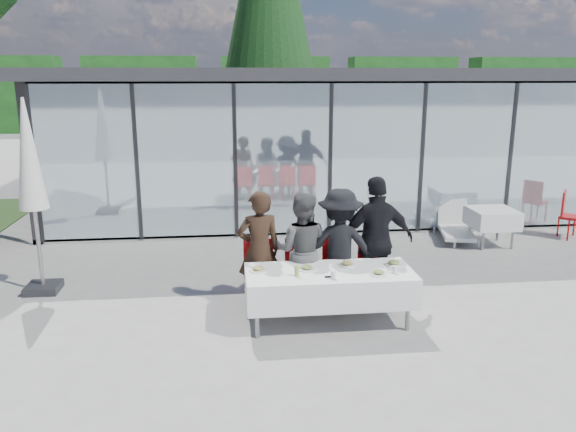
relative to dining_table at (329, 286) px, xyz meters
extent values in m
plane|color=gray|center=(-0.25, 0.24, -0.54)|extent=(90.00, 90.00, 0.00)
cube|color=gray|center=(1.75, 8.24, -0.49)|extent=(14.00, 8.00, 0.10)
cube|color=black|center=(1.75, 12.14, 1.06)|extent=(14.00, 0.20, 3.20)
cube|color=black|center=(-5.15, 8.24, 1.06)|extent=(0.20, 8.00, 3.20)
cube|color=black|center=(8.65, 8.24, 1.06)|extent=(0.20, 8.00, 3.20)
cube|color=silver|center=(1.75, 4.27, 1.06)|extent=(13.60, 0.06, 3.10)
cube|color=#2D2D30|center=(1.75, 7.84, 2.78)|extent=(14.80, 8.80, 0.24)
cube|color=#262628|center=(-5.05, 4.27, 1.06)|extent=(0.08, 0.10, 3.10)
cube|color=#262628|center=(-3.11, 4.27, 1.06)|extent=(0.08, 0.10, 3.10)
cube|color=#262628|center=(-1.16, 4.27, 1.06)|extent=(0.08, 0.10, 3.10)
cube|color=#262628|center=(0.78, 4.27, 1.06)|extent=(0.08, 0.10, 3.10)
cube|color=#262628|center=(2.72, 4.27, 1.06)|extent=(0.08, 0.10, 3.10)
cube|color=#262628|center=(4.66, 4.27, 1.06)|extent=(0.08, 0.10, 3.10)
cube|color=#B90C0D|center=(-0.75, 6.74, -0.09)|extent=(0.45, 0.45, 0.90)
cube|color=#B90C0D|center=(0.75, 7.24, -0.09)|extent=(0.45, 0.45, 0.90)
cube|color=#B90C0D|center=(3.25, 6.74, -0.09)|extent=(0.45, 0.45, 0.90)
cube|color=#B90C0D|center=(5.25, 7.44, -0.09)|extent=(0.45, 0.45, 0.90)
cube|color=#133E15|center=(-14.25, 28.24, 1.66)|extent=(6.50, 2.00, 4.40)
cube|color=#133E15|center=(-6.25, 28.24, 1.66)|extent=(6.50, 2.00, 4.40)
cube|color=#133E15|center=(1.75, 28.24, 1.66)|extent=(6.50, 2.00, 4.40)
cube|color=#133E15|center=(9.75, 28.24, 1.66)|extent=(6.50, 2.00, 4.40)
cube|color=#133E15|center=(17.75, 28.24, 1.66)|extent=(6.50, 2.00, 4.40)
cube|color=white|center=(0.00, 0.00, 0.00)|extent=(2.26, 0.96, 0.42)
cylinder|color=gray|center=(-1.00, -0.35, -0.18)|extent=(0.06, 0.06, 0.71)
cylinder|color=gray|center=(1.00, -0.35, -0.18)|extent=(0.06, 0.06, 0.71)
cylinder|color=gray|center=(-1.00, 0.35, -0.18)|extent=(0.06, 0.06, 0.71)
cylinder|color=gray|center=(1.00, 0.35, -0.18)|extent=(0.06, 0.06, 0.71)
imported|color=#2F1F15|center=(-0.91, 0.65, 0.33)|extent=(0.73, 0.73, 1.74)
cube|color=#B90C0D|center=(-0.91, 0.66, -0.09)|extent=(0.44, 0.44, 0.05)
cube|color=#B90C0D|center=(-0.91, 0.86, 0.16)|extent=(0.44, 0.04, 0.55)
cylinder|color=#B90C0D|center=(-1.09, 0.48, -0.32)|extent=(0.04, 0.04, 0.43)
cylinder|color=#B90C0D|center=(-0.73, 0.48, -0.32)|extent=(0.04, 0.04, 0.43)
cylinder|color=#B90C0D|center=(-1.09, 0.84, -0.32)|extent=(0.04, 0.04, 0.43)
cylinder|color=#B90C0D|center=(-0.73, 0.84, -0.32)|extent=(0.04, 0.04, 0.43)
imported|color=#555555|center=(-0.30, 0.65, 0.31)|extent=(1.02, 1.02, 1.70)
cube|color=#B90C0D|center=(-0.30, 0.66, -0.09)|extent=(0.44, 0.44, 0.05)
cube|color=#B90C0D|center=(-0.30, 0.86, 0.16)|extent=(0.44, 0.04, 0.55)
cylinder|color=#B90C0D|center=(-0.48, 0.48, -0.32)|extent=(0.04, 0.04, 0.43)
cylinder|color=#B90C0D|center=(-0.12, 0.48, -0.32)|extent=(0.04, 0.04, 0.43)
cylinder|color=#B90C0D|center=(-0.48, 0.84, -0.32)|extent=(0.04, 0.04, 0.43)
cylinder|color=#B90C0D|center=(-0.12, 0.84, -0.32)|extent=(0.04, 0.04, 0.43)
imported|color=black|center=(0.26, 0.65, 0.33)|extent=(1.32, 1.32, 1.74)
cube|color=#B90C0D|center=(0.26, 0.66, -0.09)|extent=(0.44, 0.44, 0.05)
cube|color=#B90C0D|center=(0.26, 0.86, 0.16)|extent=(0.44, 0.04, 0.55)
cylinder|color=#B90C0D|center=(0.08, 0.48, -0.32)|extent=(0.04, 0.04, 0.43)
cylinder|color=#B90C0D|center=(0.44, 0.48, -0.32)|extent=(0.04, 0.04, 0.43)
cylinder|color=#B90C0D|center=(0.08, 0.84, -0.32)|extent=(0.04, 0.04, 0.43)
cylinder|color=#B90C0D|center=(0.44, 0.84, -0.32)|extent=(0.04, 0.04, 0.43)
imported|color=black|center=(0.81, 0.65, 0.42)|extent=(1.22, 1.22, 1.91)
cube|color=#B90C0D|center=(0.81, 0.66, -0.09)|extent=(0.44, 0.44, 0.05)
cube|color=#B90C0D|center=(0.81, 0.86, 0.16)|extent=(0.44, 0.04, 0.55)
cylinder|color=#B90C0D|center=(0.63, 0.48, -0.32)|extent=(0.04, 0.04, 0.43)
cylinder|color=#B90C0D|center=(0.99, 0.48, -0.32)|extent=(0.04, 0.04, 0.43)
cylinder|color=#B90C0D|center=(0.63, 0.84, -0.32)|extent=(0.04, 0.04, 0.43)
cylinder|color=#B90C0D|center=(0.99, 0.84, -0.32)|extent=(0.04, 0.04, 0.43)
cylinder|color=white|center=(-0.96, 0.11, 0.22)|extent=(0.24, 0.24, 0.01)
ellipsoid|color=tan|center=(-0.96, 0.11, 0.25)|extent=(0.15, 0.15, 0.05)
cylinder|color=white|center=(-0.30, 0.08, 0.22)|extent=(0.24, 0.24, 0.01)
ellipsoid|color=#3D6F29|center=(-0.30, 0.08, 0.25)|extent=(0.15, 0.15, 0.05)
cylinder|color=white|center=(0.28, 0.19, 0.22)|extent=(0.24, 0.24, 0.01)
ellipsoid|color=tan|center=(0.28, 0.19, 0.25)|extent=(0.15, 0.15, 0.05)
cylinder|color=white|center=(0.93, 0.14, 0.22)|extent=(0.24, 0.24, 0.01)
ellipsoid|color=#3D6F29|center=(0.93, 0.14, 0.25)|extent=(0.15, 0.15, 0.05)
cylinder|color=white|center=(0.62, -0.21, 0.22)|extent=(0.24, 0.24, 0.01)
ellipsoid|color=#3D6F29|center=(0.62, -0.21, 0.25)|extent=(0.15, 0.15, 0.05)
cylinder|color=#87B74C|center=(-0.46, -0.14, 0.28)|extent=(0.06, 0.06, 0.14)
cylinder|color=silver|center=(-0.01, -0.30, 0.26)|extent=(0.07, 0.07, 0.10)
cylinder|color=silver|center=(0.84, -0.17, 0.26)|extent=(0.07, 0.07, 0.10)
cube|color=black|center=(-0.04, -0.23, 0.22)|extent=(0.14, 0.03, 0.01)
cube|color=white|center=(3.87, 3.22, 0.02)|extent=(0.86, 0.86, 0.36)
cylinder|color=gray|center=(3.57, 2.92, -0.18)|extent=(0.05, 0.05, 0.72)
cylinder|color=gray|center=(4.17, 2.92, -0.18)|extent=(0.05, 0.05, 0.72)
cylinder|color=gray|center=(3.57, 3.52, -0.18)|extent=(0.05, 0.05, 0.72)
cylinder|color=gray|center=(4.17, 3.52, -0.18)|extent=(0.05, 0.05, 0.72)
cube|color=#B90C0D|center=(5.77, 3.52, -0.09)|extent=(0.62, 0.62, 0.05)
cube|color=#B90C0D|center=(5.61, 3.64, 0.16)|extent=(0.30, 0.38, 0.55)
cylinder|color=#B90C0D|center=(5.59, 3.34, -0.32)|extent=(0.04, 0.04, 0.43)
cylinder|color=#B90C0D|center=(5.59, 3.70, -0.32)|extent=(0.04, 0.04, 0.43)
cylinder|color=#B90C0D|center=(5.95, 3.70, -0.32)|extent=(0.04, 0.04, 0.43)
cube|color=#B90C0D|center=(4.20, 4.55, -0.09)|extent=(0.58, 0.58, 0.05)
cube|color=#B90C0D|center=(4.28, 4.37, 0.16)|extent=(0.42, 0.22, 0.55)
cylinder|color=#B90C0D|center=(4.02, 4.37, -0.32)|extent=(0.04, 0.04, 0.43)
cylinder|color=#B90C0D|center=(4.38, 4.37, -0.32)|extent=(0.04, 0.04, 0.43)
cylinder|color=#B90C0D|center=(4.02, 4.73, -0.32)|extent=(0.04, 0.04, 0.43)
cylinder|color=#B90C0D|center=(4.38, 4.73, -0.32)|extent=(0.04, 0.04, 0.43)
cube|color=black|center=(-4.26, 1.63, -0.48)|extent=(0.50, 0.50, 0.12)
cylinder|color=gray|center=(-4.26, 1.63, 0.81)|extent=(0.06, 0.06, 2.70)
cone|color=silver|center=(-4.26, 1.63, 1.63)|extent=(0.44, 0.44, 1.66)
cube|color=silver|center=(3.32, 3.64, -0.36)|extent=(0.88, 1.40, 0.08)
cube|color=silver|center=(3.45, 4.17, -0.09)|extent=(0.64, 0.40, 0.54)
cylinder|color=silver|center=(3.07, 3.09, -0.47)|extent=(0.04, 0.04, 0.14)
cylinder|color=silver|center=(3.57, 3.09, -0.47)|extent=(0.04, 0.04, 0.14)
cylinder|color=silver|center=(3.07, 4.19, -0.47)|extent=(0.04, 0.04, 0.14)
cylinder|color=silver|center=(3.57, 4.19, -0.47)|extent=(0.04, 0.04, 0.14)
cylinder|color=#382316|center=(0.25, 13.24, 0.46)|extent=(0.44, 0.44, 2.00)
camera|label=1|loc=(-1.34, -7.03, 2.77)|focal=35.00mm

